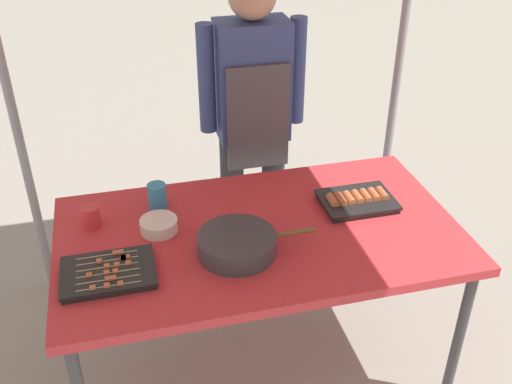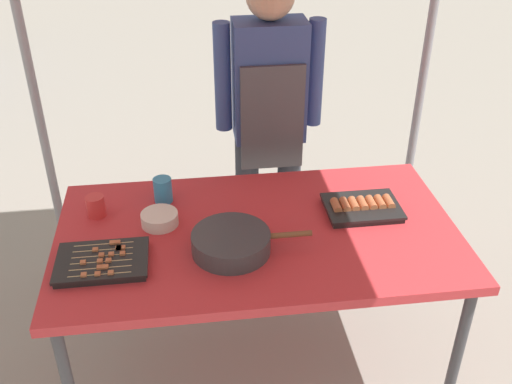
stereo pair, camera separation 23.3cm
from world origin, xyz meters
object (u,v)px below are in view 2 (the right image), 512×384
object	(u,v)px
tray_grilled_sausages	(362,207)
condiment_bowl	(160,219)
vendor_woman	(269,110)
tray_meat_skewers	(103,262)
drink_cup_by_wok	(96,206)
stall_table	(258,241)
drink_cup_near_edge	(163,190)
cooking_wok	(232,242)

from	to	relation	value
tray_grilled_sausages	condiment_bowl	distance (m)	0.84
tray_grilled_sausages	vendor_woman	size ratio (longest dim) A/B	0.19
tray_grilled_sausages	tray_meat_skewers	size ratio (longest dim) A/B	0.93
condiment_bowl	drink_cup_by_wok	distance (m)	0.28
tray_grilled_sausages	tray_meat_skewers	world-z (taller)	tray_grilled_sausages
drink_cup_by_wok	vendor_woman	distance (m)	0.96
stall_table	drink_cup_near_edge	xyz separation A→B (m)	(-0.37, 0.27, 0.11)
tray_grilled_sausages	condiment_bowl	world-z (taller)	tray_grilled_sausages
tray_meat_skewers	drink_cup_near_edge	distance (m)	0.47
tray_grilled_sausages	cooking_wok	world-z (taller)	cooking_wok
tray_grilled_sausages	drink_cup_by_wok	xyz separation A→B (m)	(-1.10, 0.11, 0.02)
drink_cup_by_wok	tray_grilled_sausages	bearing A→B (deg)	-5.96
drink_cup_by_wok	condiment_bowl	bearing A→B (deg)	-20.94
tray_grilled_sausages	cooking_wok	xyz separation A→B (m)	(-0.57, -0.20, 0.02)
drink_cup_near_edge	vendor_woman	size ratio (longest dim) A/B	0.07
stall_table	drink_cup_by_wok	world-z (taller)	drink_cup_by_wok
condiment_bowl	vendor_woman	xyz separation A→B (m)	(0.54, 0.61, 0.18)
stall_table	condiment_bowl	xyz separation A→B (m)	(-0.39, 0.10, 0.08)
tray_grilled_sausages	drink_cup_by_wok	size ratio (longest dim) A/B	3.43
tray_meat_skewers	vendor_woman	bearing A→B (deg)	48.95
stall_table	tray_meat_skewers	world-z (taller)	tray_meat_skewers
tray_meat_skewers	drink_cup_by_wok	size ratio (longest dim) A/B	3.70
tray_grilled_sausages	drink_cup_near_edge	xyz separation A→B (m)	(-0.82, 0.19, 0.03)
stall_table	tray_meat_skewers	distance (m)	0.62
drink_cup_near_edge	vendor_woman	bearing A→B (deg)	39.92
drink_cup_near_edge	cooking_wok	bearing A→B (deg)	-56.63
tray_meat_skewers	stall_table	bearing A→B (deg)	13.89
stall_table	drink_cup_by_wok	size ratio (longest dim) A/B	17.71
tray_meat_skewers	drink_cup_near_edge	xyz separation A→B (m)	(0.22, 0.42, 0.04)
tray_meat_skewers	cooking_wok	xyz separation A→B (m)	(0.48, 0.03, 0.03)
stall_table	cooking_wok	size ratio (longest dim) A/B	3.48
tray_meat_skewers	cooking_wok	distance (m)	0.48
tray_meat_skewers	cooking_wok	bearing A→B (deg)	3.21
stall_table	cooking_wok	world-z (taller)	cooking_wok
cooking_wok	drink_cup_near_edge	xyz separation A→B (m)	(-0.26, 0.39, 0.01)
drink_cup_near_edge	tray_meat_skewers	bearing A→B (deg)	-117.96
tray_grilled_sausages	tray_meat_skewers	bearing A→B (deg)	-167.76
tray_grilled_sausages	condiment_bowl	size ratio (longest dim) A/B	2.06
cooking_wok	condiment_bowl	bearing A→B (deg)	141.61
stall_table	tray_grilled_sausages	distance (m)	0.46
cooking_wok	vendor_woman	world-z (taller)	vendor_woman
condiment_bowl	drink_cup_by_wok	bearing A→B (deg)	159.06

